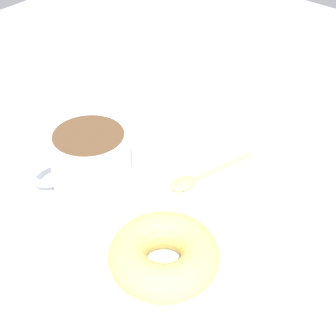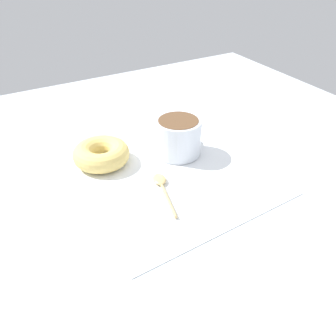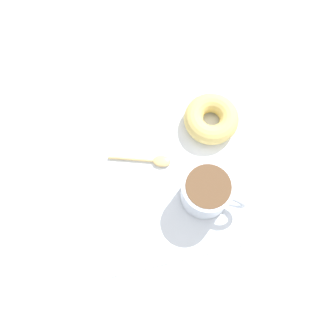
# 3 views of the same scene
# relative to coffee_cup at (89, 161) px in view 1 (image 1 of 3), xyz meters

# --- Properties ---
(ground_plane) EXTENTS (1.20, 1.20, 0.02)m
(ground_plane) POSITION_rel_coffee_cup_xyz_m (-0.09, 0.06, -0.05)
(ground_plane) COLOR #B2BCC6
(napkin) EXTENTS (0.37, 0.37, 0.00)m
(napkin) POSITION_rel_coffee_cup_xyz_m (-0.07, 0.06, -0.04)
(napkin) COLOR white
(napkin) RESTS_ON ground_plane
(coffee_cup) EXTENTS (0.11, 0.09, 0.08)m
(coffee_cup) POSITION_rel_coffee_cup_xyz_m (0.00, 0.00, 0.00)
(coffee_cup) COLOR silver
(coffee_cup) RESTS_ON napkin
(donut) EXTENTS (0.11, 0.11, 0.04)m
(donut) POSITION_rel_coffee_cup_xyz_m (0.04, 0.15, -0.02)
(donut) COLOR #E5C66B
(donut) RESTS_ON napkin
(spoon) EXTENTS (0.13, 0.05, 0.01)m
(spoon) POSITION_rel_coffee_cup_xyz_m (-0.09, 0.09, -0.03)
(spoon) COLOR #D8B772
(spoon) RESTS_ON napkin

